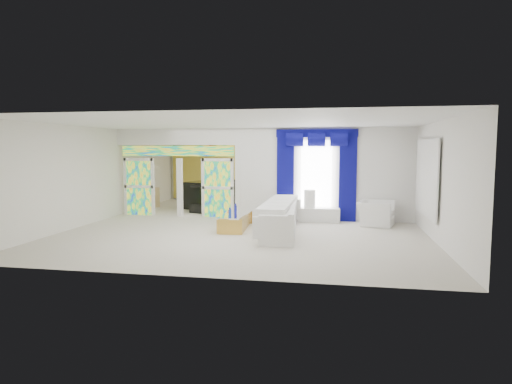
% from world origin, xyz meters
% --- Properties ---
extents(floor, '(12.00, 12.00, 0.00)m').
position_xyz_m(floor, '(0.00, 0.00, 0.00)').
color(floor, '#B7AF9E').
rests_on(floor, ground).
extents(dividing_wall, '(5.70, 0.18, 3.00)m').
position_xyz_m(dividing_wall, '(2.15, 1.00, 1.50)').
color(dividing_wall, white).
rests_on(dividing_wall, ground).
extents(dividing_header, '(4.30, 0.18, 0.55)m').
position_xyz_m(dividing_header, '(-2.85, 1.00, 2.73)').
color(dividing_header, white).
rests_on(dividing_header, dividing_wall).
extents(stained_panel_left, '(0.95, 0.04, 2.00)m').
position_xyz_m(stained_panel_left, '(-4.28, 1.00, 1.00)').
color(stained_panel_left, '#994C3F').
rests_on(stained_panel_left, ground).
extents(stained_panel_right, '(0.95, 0.04, 2.00)m').
position_xyz_m(stained_panel_right, '(-1.42, 1.00, 1.00)').
color(stained_panel_right, '#994C3F').
rests_on(stained_panel_right, ground).
extents(stained_transom, '(4.00, 0.05, 0.35)m').
position_xyz_m(stained_transom, '(-2.85, 1.00, 2.25)').
color(stained_transom, '#994C3F').
rests_on(stained_transom, dividing_header).
extents(window_pane, '(1.00, 0.02, 2.30)m').
position_xyz_m(window_pane, '(1.90, 0.90, 1.45)').
color(window_pane, white).
rests_on(window_pane, dividing_wall).
extents(blue_drape_left, '(0.55, 0.10, 2.80)m').
position_xyz_m(blue_drape_left, '(0.90, 0.87, 1.40)').
color(blue_drape_left, '#08044B').
rests_on(blue_drape_left, ground).
extents(blue_drape_right, '(0.55, 0.10, 2.80)m').
position_xyz_m(blue_drape_right, '(2.90, 0.87, 1.40)').
color(blue_drape_right, '#08044B').
rests_on(blue_drape_right, ground).
extents(blue_pelmet, '(2.60, 0.12, 0.25)m').
position_xyz_m(blue_pelmet, '(1.90, 0.87, 2.82)').
color(blue_pelmet, '#08044B').
rests_on(blue_pelmet, dividing_wall).
extents(wall_mirror, '(0.04, 2.70, 1.90)m').
position_xyz_m(wall_mirror, '(4.94, -1.00, 1.55)').
color(wall_mirror, white).
rests_on(wall_mirror, ground).
extents(gold_curtains, '(9.70, 0.12, 2.90)m').
position_xyz_m(gold_curtains, '(0.00, 5.90, 1.50)').
color(gold_curtains, '#AD9729').
rests_on(gold_curtains, ground).
extents(white_sofa, '(1.14, 4.00, 0.75)m').
position_xyz_m(white_sofa, '(1.02, -1.35, 0.38)').
color(white_sofa, silver).
rests_on(white_sofa, ground).
extents(coffee_table, '(0.79, 1.98, 0.43)m').
position_xyz_m(coffee_table, '(-0.33, -1.05, 0.22)').
color(coffee_table, gold).
rests_on(coffee_table, ground).
extents(console_table, '(1.33, 0.49, 0.44)m').
position_xyz_m(console_table, '(2.01, 0.63, 0.22)').
color(console_table, silver).
rests_on(console_table, ground).
extents(table_lamp, '(0.36, 0.36, 0.58)m').
position_xyz_m(table_lamp, '(1.71, 0.63, 0.73)').
color(table_lamp, silver).
rests_on(table_lamp, console_table).
extents(armchair, '(1.25, 1.35, 0.74)m').
position_xyz_m(armchair, '(3.74, 0.27, 0.37)').
color(armchair, silver).
rests_on(armchair, ground).
extents(grand_piano, '(2.18, 2.48, 1.05)m').
position_xyz_m(grand_piano, '(-2.19, 3.37, 0.52)').
color(grand_piano, black).
rests_on(grand_piano, ground).
extents(piano_bench, '(1.04, 0.68, 0.32)m').
position_xyz_m(piano_bench, '(-2.19, 1.77, 0.16)').
color(piano_bench, black).
rests_on(piano_bench, ground).
extents(tv_console, '(0.59, 0.55, 0.77)m').
position_xyz_m(tv_console, '(-4.73, 2.99, 0.39)').
color(tv_console, '#A27651').
rests_on(tv_console, ground).
extents(chandelier, '(0.60, 0.60, 0.60)m').
position_xyz_m(chandelier, '(-2.30, 3.40, 2.65)').
color(chandelier, gold).
rests_on(chandelier, ceiling).
extents(decanters, '(0.13, 0.90, 0.25)m').
position_xyz_m(decanters, '(-0.37, -1.14, 0.53)').
color(decanters, white).
rests_on(decanters, coffee_table).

